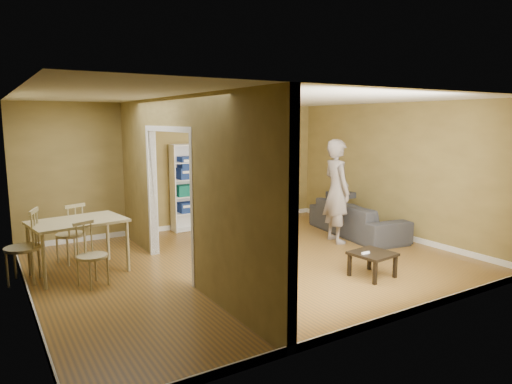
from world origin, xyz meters
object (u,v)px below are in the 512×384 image
coffee_table (373,256)px  chair_near (92,254)px  dining_table (78,225)px  chair_left (22,246)px  sofa (357,213)px  person (337,182)px  bookshelf (189,187)px  chair_far (70,233)px

coffee_table → chair_near: bearing=153.7°
coffee_table → dining_table: bearing=146.3°
chair_left → chair_near: size_ratio=1.17×
sofa → coffee_table: 2.52m
sofa → coffee_table: bearing=149.1°
person → bookshelf: (-1.96, 2.35, -0.24)m
sofa → chair_far: (-5.19, 1.07, 0.06)m
chair_far → chair_left: bearing=18.1°
coffee_table → chair_near: 3.96m
person → coffee_table: 2.15m
dining_table → chair_far: size_ratio=1.33×
sofa → dining_table: 5.21m
sofa → coffee_table: sofa is taller
sofa → bookshelf: bearing=58.8°
sofa → person: 1.01m
person → sofa: bearing=-64.6°
bookshelf → coffee_table: (1.09, -4.14, -0.58)m
sofa → dining_table: (-5.18, 0.45, 0.30)m
sofa → coffee_table: size_ratio=4.10×
dining_table → chair_near: size_ratio=1.45×
chair_near → person: bearing=-22.4°
dining_table → chair_near: chair_near is taller
chair_near → chair_left: bearing=117.9°
coffee_table → chair_far: chair_far is taller
person → dining_table: person is taller
sofa → person: bearing=111.8°
coffee_table → dining_table: (-3.60, 2.41, 0.42)m
dining_table → sofa: bearing=-4.9°
bookshelf → chair_left: (-3.26, -1.72, -0.37)m
chair_far → sofa: bearing=146.7°
sofa → bookshelf: bookshelf is taller
person → coffee_table: size_ratio=4.09×
chair_far → bookshelf: bearing=-178.0°
person → chair_left: size_ratio=2.15×
chair_near → chair_far: size_ratio=0.92×
bookshelf → chair_far: bookshelf is taller
person → chair_left: (-5.22, 0.63, -0.60)m
coffee_table → dining_table: 4.35m
dining_table → chair_left: (-0.75, 0.01, -0.21)m
chair_left → coffee_table: bearing=81.3°
person → dining_table: (-4.47, 0.62, -0.40)m
bookshelf → chair_left: size_ratio=1.70×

